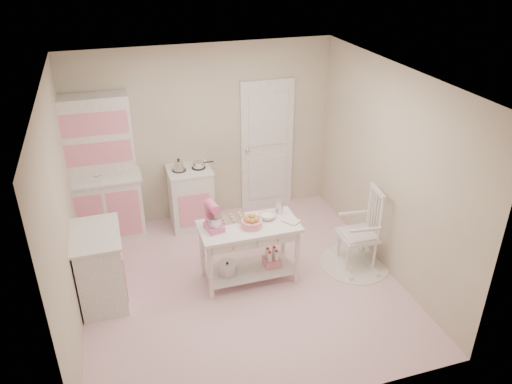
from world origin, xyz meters
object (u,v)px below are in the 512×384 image
bread_basket (252,223)px  stand_mixer (214,217)px  work_table (249,253)px  stove (191,197)px  base_cabinet (101,267)px  rocking_chair (358,229)px  hutch (100,171)px

bread_basket → stand_mixer: bearing=171.0°
work_table → stand_mixer: bearing=177.3°
stove → base_cabinet: same height
base_cabinet → bread_basket: (1.77, -0.20, 0.39)m
rocking_chair → stand_mixer: bearing=-177.5°
rocking_chair → bread_basket: rocking_chair is taller
hutch → base_cabinet: (-0.12, -1.43, -0.58)m
base_cabinet → rocking_chair: 3.19m
stand_mixer → bread_basket: stand_mixer is taller
hutch → work_table: size_ratio=1.73×
hutch → rocking_chair: hutch is taller
rocking_chair → work_table: bearing=-177.9°
rocking_chair → stand_mixer: (-1.85, 0.13, 0.42)m
stove → work_table: size_ratio=0.77×
work_table → bread_basket: (0.02, -0.05, 0.45)m
hutch → work_table: (1.63, -1.58, -0.64)m
hutch → bread_basket: 2.33m
base_cabinet → bread_basket: base_cabinet is taller
hutch → stand_mixer: 1.98m
work_table → hutch: bearing=135.9°
base_cabinet → bread_basket: size_ratio=3.68×
rocking_chair → hutch: bearing=157.5°
stand_mixer → work_table: bearing=-14.2°
rocking_chair → bread_basket: bearing=-175.9°
stand_mixer → bread_basket: (0.44, -0.07, -0.12)m
work_table → bread_basket: size_ratio=4.80×
hutch → work_table: 2.36m
base_cabinet → stand_mixer: (1.33, -0.13, 0.51)m
work_table → bread_basket: bearing=-68.2°
hutch → stove: bearing=-2.4°
stove → rocking_chair: (1.86, -1.64, 0.09)m
hutch → stove: (1.20, -0.05, -0.58)m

